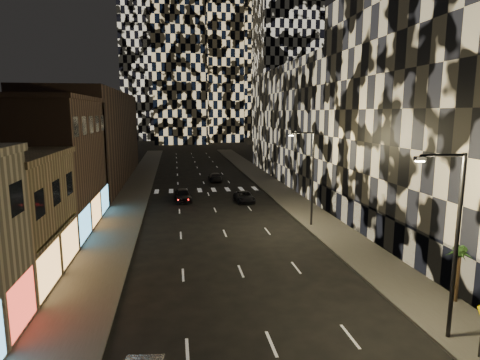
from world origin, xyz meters
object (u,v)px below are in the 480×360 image
object	(u,v)px
streetlight_near	(453,234)
streetlight_far	(310,172)
car_dark_midlane	(183,195)
palm_tree	(459,256)
car_dark_oncoming	(215,177)
car_dark_rightlane	(244,197)

from	to	relation	value
streetlight_near	streetlight_far	world-z (taller)	same
car_dark_midlane	streetlight_near	bearing A→B (deg)	-76.20
streetlight_near	palm_tree	world-z (taller)	streetlight_near
car_dark_oncoming	car_dark_rightlane	world-z (taller)	car_dark_oncoming
streetlight_near	car_dark_oncoming	world-z (taller)	streetlight_near
streetlight_near	palm_tree	distance (m)	5.18
car_dark_midlane	palm_tree	xyz separation A→B (m)	(15.00, -29.75, 2.10)
streetlight_far	car_dark_rightlane	world-z (taller)	streetlight_far
car_dark_midlane	palm_tree	size ratio (longest dim) A/B	1.40
car_dark_oncoming	car_dark_rightlane	xyz separation A→B (m)	(2.04, -15.65, -0.04)
streetlight_near	car_dark_rightlane	distance (m)	32.17
car_dark_midlane	car_dark_oncoming	bearing A→B (deg)	62.94
streetlight_far	streetlight_near	bearing A→B (deg)	-90.00
car_dark_midlane	car_dark_oncoming	distance (m)	15.15
streetlight_near	palm_tree	xyz separation A→B (m)	(3.15, 3.30, -2.46)
car_dark_midlane	car_dark_rightlane	xyz separation A→B (m)	(7.50, -1.52, -0.15)
streetlight_near	car_dark_oncoming	xyz separation A→B (m)	(-6.39, 47.18, -4.67)
car_dark_oncoming	car_dark_rightlane	bearing A→B (deg)	96.94
streetlight_far	car_dark_oncoming	bearing A→B (deg)	103.24
streetlight_far	palm_tree	distance (m)	17.17
streetlight_near	car_dark_midlane	bearing A→B (deg)	109.73
streetlight_near	car_dark_rightlane	bearing A→B (deg)	97.87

